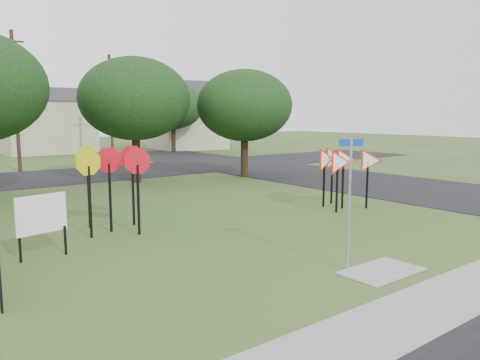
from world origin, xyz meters
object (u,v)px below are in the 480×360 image
at_px(stop_sign_cluster, 111,169).
at_px(info_board, 42,217).
at_px(street_name_sign, 350,196).
at_px(yield_sign_cluster, 341,163).

xyz_separation_m(stop_sign_cluster, info_board, (-2.57, -1.67, -0.88)).
bearing_deg(street_name_sign, info_board, 136.00).
xyz_separation_m(yield_sign_cluster, info_board, (-11.25, 0.25, -0.69)).
bearing_deg(street_name_sign, yield_sign_cluster, 41.65).
xyz_separation_m(street_name_sign, info_board, (-5.53, 5.34, -0.68)).
height_order(stop_sign_cluster, yield_sign_cluster, stop_sign_cluster).
bearing_deg(stop_sign_cluster, street_name_sign, -67.13).
xyz_separation_m(street_name_sign, stop_sign_cluster, (-2.95, 7.01, 0.20)).
relative_size(street_name_sign, info_board, 1.87).
distance_m(street_name_sign, yield_sign_cluster, 7.66).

